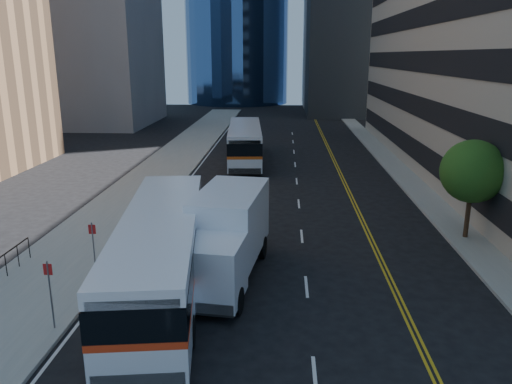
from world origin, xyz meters
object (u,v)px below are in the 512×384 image
(street_tree, at_px, (473,172))
(bus_rear, at_px, (245,142))
(bus_front, at_px, (161,252))
(box_truck, at_px, (225,236))

(street_tree, height_order, bus_rear, street_tree)
(bus_front, height_order, bus_rear, bus_front)
(street_tree, relative_size, box_truck, 0.65)
(street_tree, relative_size, bus_rear, 0.40)
(box_truck, bearing_deg, bus_rear, 99.63)
(box_truck, bearing_deg, street_tree, 31.12)
(bus_rear, relative_size, box_truck, 1.63)
(bus_rear, bearing_deg, box_truck, -91.87)
(street_tree, distance_m, bus_rear, 23.03)
(bus_front, relative_size, bus_rear, 1.03)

